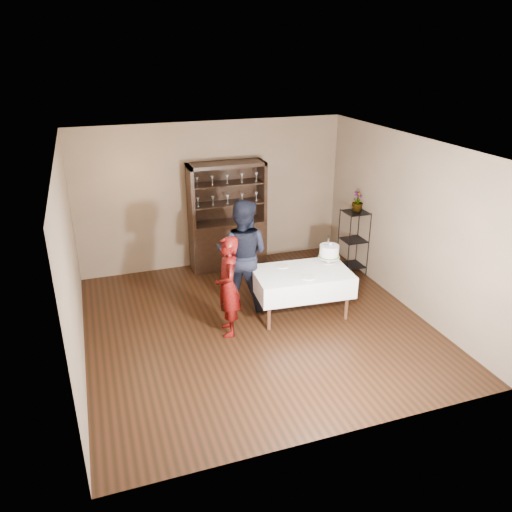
% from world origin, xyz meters
% --- Properties ---
extents(floor, '(5.00, 5.00, 0.00)m').
position_xyz_m(floor, '(0.00, 0.00, 0.00)').
color(floor, black).
rests_on(floor, ground).
extents(ceiling, '(5.00, 5.00, 0.00)m').
position_xyz_m(ceiling, '(0.00, 0.00, 2.70)').
color(ceiling, silver).
rests_on(ceiling, back_wall).
extents(back_wall, '(5.00, 0.02, 2.70)m').
position_xyz_m(back_wall, '(0.00, 2.50, 1.35)').
color(back_wall, brown).
rests_on(back_wall, floor).
extents(wall_left, '(0.02, 5.00, 2.70)m').
position_xyz_m(wall_left, '(-2.50, 0.00, 1.35)').
color(wall_left, brown).
rests_on(wall_left, floor).
extents(wall_right, '(0.02, 5.00, 2.70)m').
position_xyz_m(wall_right, '(2.50, 0.00, 1.35)').
color(wall_right, brown).
rests_on(wall_right, floor).
extents(china_hutch, '(1.40, 0.48, 2.00)m').
position_xyz_m(china_hutch, '(0.20, 2.25, 0.66)').
color(china_hutch, black).
rests_on(china_hutch, floor).
extents(plant_etagere, '(0.42, 0.42, 1.20)m').
position_xyz_m(plant_etagere, '(2.28, 1.20, 0.65)').
color(plant_etagere, black).
rests_on(plant_etagere, floor).
extents(cake_table, '(1.53, 1.01, 0.73)m').
position_xyz_m(cake_table, '(0.77, 0.10, 0.56)').
color(cake_table, white).
rests_on(cake_table, floor).
extents(woman, '(0.43, 0.59, 1.51)m').
position_xyz_m(woman, '(-0.46, -0.08, 0.75)').
color(woman, '#320405').
rests_on(woman, floor).
extents(man, '(1.10, 1.03, 1.79)m').
position_xyz_m(man, '(-0.01, 0.66, 0.90)').
color(man, black).
rests_on(man, floor).
extents(cake, '(0.36, 0.36, 0.47)m').
position_xyz_m(cake, '(1.30, 0.26, 0.92)').
color(cake, white).
rests_on(cake, cake_table).
extents(plate_near, '(0.26, 0.26, 0.01)m').
position_xyz_m(plate_near, '(0.76, -0.13, 0.74)').
color(plate_near, white).
rests_on(plate_near, cake_table).
extents(plate_far, '(0.24, 0.24, 0.01)m').
position_xyz_m(plate_far, '(0.55, 0.36, 0.74)').
color(plate_far, white).
rests_on(plate_far, cake_table).
extents(potted_plant, '(0.27, 0.27, 0.36)m').
position_xyz_m(potted_plant, '(2.33, 1.25, 1.37)').
color(potted_plant, '#487437').
rests_on(potted_plant, plant_etagere).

